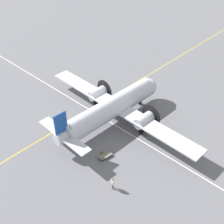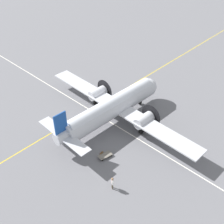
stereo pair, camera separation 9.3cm
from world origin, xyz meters
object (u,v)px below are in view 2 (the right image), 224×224
baggage_cart (105,155)px  suitcase_near_door (102,154)px  crew_foreground (112,182)px  airliner_main (114,106)px

baggage_cart → suitcase_near_door: bearing=106.2°
suitcase_near_door → crew_foreground: bearing=-121.7°
airliner_main → baggage_cart: bearing=-144.1°
crew_foreground → baggage_cart: bearing=-3.3°
crew_foreground → baggage_cart: crew_foreground is taller
suitcase_near_door → baggage_cart: bearing=-84.0°
crew_foreground → suitcase_near_door: size_ratio=3.35×
baggage_cart → crew_foreground: bearing=-115.5°
baggage_cart → airliner_main: bearing=44.3°
suitcase_near_door → airliner_main: bearing=30.1°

